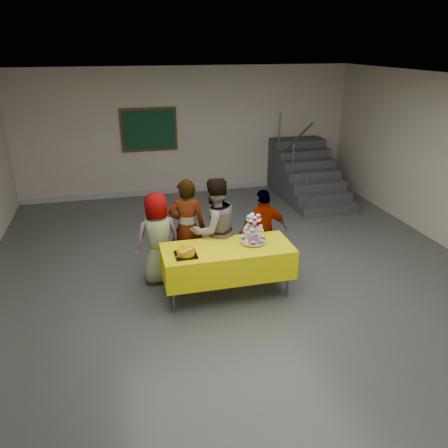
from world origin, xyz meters
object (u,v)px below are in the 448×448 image
object	(u,v)px
schoolchild_d	(263,231)
schoolchild_c	(214,229)
staircase	(305,175)
schoolchild_b	(187,228)
cupcake_stand	(253,232)
bake_table	(227,260)
schoolchild_a	(158,238)
bear_cake	(186,252)
noticeboard	(149,130)

from	to	relation	value
schoolchild_d	schoolchild_c	bearing A→B (deg)	-1.71
staircase	schoolchild_d	bearing A→B (deg)	-122.93
schoolchild_b	schoolchild_c	bearing A→B (deg)	166.20
cupcake_stand	schoolchild_c	xyz separation A→B (m)	(-0.47, 0.50, -0.12)
schoolchild_b	staircase	bearing A→B (deg)	-121.64
staircase	cupcake_stand	bearing A→B (deg)	-122.99
bake_table	schoolchild_a	xyz separation A→B (m)	(-0.93, 0.66, 0.16)
bake_table	schoolchild_a	size ratio (longest dim) A/B	1.31
bake_table	staircase	bearing A→B (deg)	53.51
schoolchild_d	staircase	size ratio (longest dim) A/B	0.58
cupcake_stand	schoolchild_d	world-z (taller)	schoolchild_d
bake_table	bear_cake	xyz separation A→B (m)	(-0.62, -0.11, 0.27)
schoolchild_a	schoolchild_c	xyz separation A→B (m)	(0.86, -0.11, 0.10)
bear_cake	schoolchild_a	distance (m)	0.84
schoolchild_a	noticeboard	world-z (taller)	noticeboard
schoolchild_d	bake_table	bearing A→B (deg)	34.88
noticeboard	schoolchild_b	bearing A→B (deg)	-87.51
bear_cake	schoolchild_b	xyz separation A→B (m)	(0.17, 0.88, -0.03)
noticeboard	staircase	bearing A→B (deg)	-13.01
schoolchild_a	noticeboard	xyz separation A→B (m)	(0.29, 4.21, 0.88)
staircase	schoolchild_a	bearing A→B (deg)	-139.22
cupcake_stand	schoolchild_b	size ratio (longest dim) A/B	0.28
bear_cake	schoolchild_b	bearing A→B (deg)	79.26
schoolchild_c	staircase	distance (m)	4.64
schoolchild_a	staircase	size ratio (longest dim) A/B	0.60
schoolchild_d	noticeboard	xyz separation A→B (m)	(-1.37, 4.31, 0.90)
schoolchild_d	staircase	bearing A→B (deg)	-125.51
schoolchild_c	noticeboard	xyz separation A→B (m)	(-0.57, 4.32, 0.78)
bear_cake	schoolchild_d	size ratio (longest dim) A/B	0.26
schoolchild_c	staircase	bearing A→B (deg)	-148.29
bake_table	noticeboard	size ratio (longest dim) A/B	1.45
schoolchild_a	schoolchild_b	world-z (taller)	schoolchild_b
bake_table	schoolchild_c	xyz separation A→B (m)	(-0.06, 0.55, 0.27)
schoolchild_b	bake_table	bearing A→B (deg)	135.43
schoolchild_c	noticeboard	bearing A→B (deg)	-99.57
bake_table	noticeboard	bearing A→B (deg)	97.40
schoolchild_b	schoolchild_d	size ratio (longest dim) A/B	1.15
bake_table	schoolchild_c	bearing A→B (deg)	96.51
bear_cake	noticeboard	world-z (taller)	noticeboard
schoolchild_b	noticeboard	size ratio (longest dim) A/B	1.23
bake_table	cupcake_stand	distance (m)	0.56
schoolchild_d	bear_cake	bearing A→B (deg)	23.96
schoolchild_a	staircase	distance (m)	5.17
staircase	schoolchild_c	bearing A→B (deg)	-131.20
schoolchild_c	noticeboard	world-z (taller)	noticeboard
cupcake_stand	schoolchild_c	world-z (taller)	schoolchild_c
cupcake_stand	schoolchild_c	distance (m)	0.69
bear_cake	schoolchild_c	distance (m)	0.87
bear_cake	staircase	distance (m)	5.51
bake_table	schoolchild_b	size ratio (longest dim) A/B	1.18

